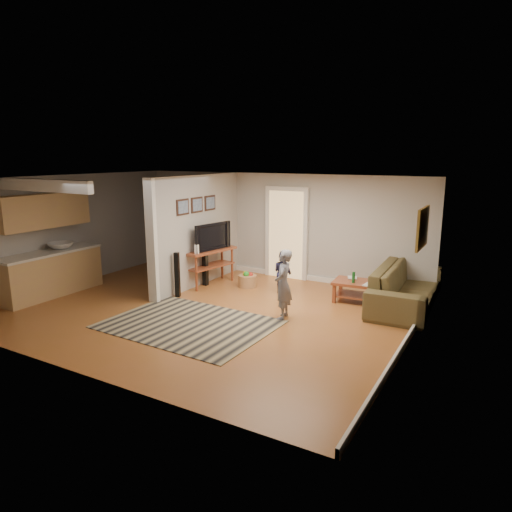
# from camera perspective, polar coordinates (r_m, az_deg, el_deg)

# --- Properties ---
(ground) EXTENTS (7.50, 7.50, 0.00)m
(ground) POSITION_cam_1_polar(r_m,az_deg,el_deg) (8.92, -6.32, -6.70)
(ground) COLOR #915725
(ground) RESTS_ON ground
(room_shell) EXTENTS (7.54, 6.02, 2.52)m
(room_shell) POSITION_cam_1_polar(r_m,az_deg,el_deg) (9.54, -10.24, 3.46)
(room_shell) COLOR #B0ADA9
(room_shell) RESTS_ON ground
(area_rug) EXTENTS (2.95, 2.20, 0.01)m
(area_rug) POSITION_cam_1_polar(r_m,az_deg,el_deg) (8.22, -8.35, -8.41)
(area_rug) COLOR black
(area_rug) RESTS_ON ground
(sofa) EXTENTS (1.17, 2.76, 0.79)m
(sofa) POSITION_cam_1_polar(r_m,az_deg,el_deg) (9.62, 18.14, -5.83)
(sofa) COLOR #413A20
(sofa) RESTS_ON ground
(coffee_table) EXTENTS (1.15, 0.73, 0.65)m
(coffee_table) POSITION_cam_1_polar(r_m,az_deg,el_deg) (9.46, 13.14, -3.70)
(coffee_table) COLOR maroon
(coffee_table) RESTS_ON ground
(tv_console) EXTENTS (0.73, 1.39, 1.14)m
(tv_console) POSITION_cam_1_polar(r_m,az_deg,el_deg) (10.42, -5.80, 0.43)
(tv_console) COLOR maroon
(tv_console) RESTS_ON ground
(speaker_left) EXTENTS (0.12, 0.12, 0.95)m
(speaker_left) POSITION_cam_1_polar(r_m,az_deg,el_deg) (9.67, -9.82, -2.33)
(speaker_left) COLOR black
(speaker_left) RESTS_ON ground
(speaker_right) EXTENTS (0.11, 0.11, 1.06)m
(speaker_right) POSITION_cam_1_polar(r_m,az_deg,el_deg) (10.43, -6.38, -0.84)
(speaker_right) COLOR black
(speaker_right) RESTS_ON ground
(toy_basket) EXTENTS (0.42, 0.42, 0.37)m
(toy_basket) POSITION_cam_1_polar(r_m,az_deg,el_deg) (10.34, -1.07, -3.04)
(toy_basket) COLOR #AB784A
(toy_basket) RESTS_ON ground
(child) EXTENTS (0.40, 0.53, 1.29)m
(child) POSITION_cam_1_polar(r_m,az_deg,el_deg) (8.45, 3.36, -7.77)
(child) COLOR slate
(child) RESTS_ON ground
(toddler) EXTENTS (0.54, 0.49, 0.92)m
(toddler) POSITION_cam_1_polar(r_m,az_deg,el_deg) (9.94, 3.33, -4.61)
(toddler) COLOR #1E1F40
(toddler) RESTS_ON ground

